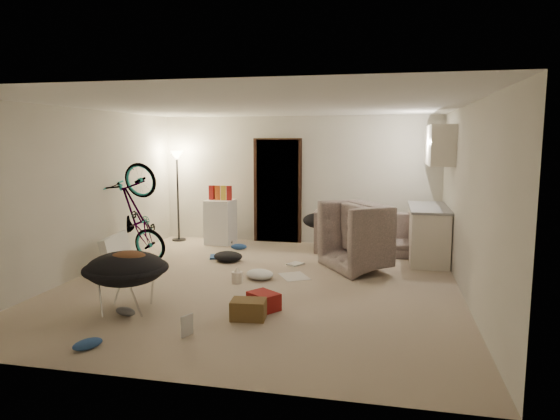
% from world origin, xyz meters
% --- Properties ---
extents(floor, '(5.50, 6.00, 0.02)m').
position_xyz_m(floor, '(0.00, 0.00, -0.01)').
color(floor, '#B9A58E').
rests_on(floor, ground).
extents(ceiling, '(5.50, 6.00, 0.02)m').
position_xyz_m(ceiling, '(0.00, 0.00, 2.51)').
color(ceiling, white).
rests_on(ceiling, wall_back).
extents(wall_back, '(5.50, 0.02, 2.50)m').
position_xyz_m(wall_back, '(0.00, 3.01, 1.25)').
color(wall_back, silver).
rests_on(wall_back, floor).
extents(wall_front, '(5.50, 0.02, 2.50)m').
position_xyz_m(wall_front, '(0.00, -3.01, 1.25)').
color(wall_front, silver).
rests_on(wall_front, floor).
extents(wall_left, '(0.02, 6.00, 2.50)m').
position_xyz_m(wall_left, '(-2.76, 0.00, 1.25)').
color(wall_left, silver).
rests_on(wall_left, floor).
extents(wall_right, '(0.02, 6.00, 2.50)m').
position_xyz_m(wall_right, '(2.76, 0.00, 1.25)').
color(wall_right, silver).
rests_on(wall_right, floor).
extents(doorway, '(0.85, 0.10, 2.04)m').
position_xyz_m(doorway, '(-0.40, 2.97, 1.02)').
color(doorway, black).
rests_on(doorway, floor).
extents(door_trim, '(0.97, 0.04, 2.10)m').
position_xyz_m(door_trim, '(-0.40, 2.94, 1.02)').
color(door_trim, black).
rests_on(door_trim, floor).
extents(floor_lamp, '(0.28, 0.28, 1.81)m').
position_xyz_m(floor_lamp, '(-2.40, 2.65, 1.31)').
color(floor_lamp, black).
rests_on(floor_lamp, floor).
extents(kitchen_counter, '(0.60, 1.50, 0.88)m').
position_xyz_m(kitchen_counter, '(2.43, 2.00, 0.44)').
color(kitchen_counter, white).
rests_on(kitchen_counter, floor).
extents(counter_top, '(0.64, 1.54, 0.04)m').
position_xyz_m(counter_top, '(2.43, 2.00, 0.90)').
color(counter_top, gray).
rests_on(counter_top, kitchen_counter).
extents(kitchen_uppers, '(0.38, 1.40, 0.65)m').
position_xyz_m(kitchen_uppers, '(2.56, 2.00, 1.95)').
color(kitchen_uppers, white).
rests_on(kitchen_uppers, wall_right).
extents(sofa, '(1.97, 0.82, 0.57)m').
position_xyz_m(sofa, '(1.43, 2.45, 0.28)').
color(sofa, '#353B34').
rests_on(sofa, floor).
extents(armchair, '(1.52, 1.57, 0.78)m').
position_xyz_m(armchair, '(1.59, 1.31, 0.39)').
color(armchair, '#353B34').
rests_on(armchair, floor).
extents(bicycle, '(1.78, 0.95, 0.98)m').
position_xyz_m(bicycle, '(-2.30, 0.79, 0.45)').
color(bicycle, black).
rests_on(bicycle, floor).
extents(book_asset, '(0.28, 0.25, 0.02)m').
position_xyz_m(book_asset, '(-0.30, -2.10, 0.01)').
color(book_asset, maroon).
rests_on(book_asset, floor).
extents(mini_fridge, '(0.54, 0.54, 0.87)m').
position_xyz_m(mini_fridge, '(-1.47, 2.55, 0.43)').
color(mini_fridge, white).
rests_on(mini_fridge, floor).
extents(snack_box_0, '(0.11, 0.08, 0.30)m').
position_xyz_m(snack_box_0, '(-1.64, 2.55, 1.00)').
color(snack_box_0, maroon).
rests_on(snack_box_0, mini_fridge).
extents(snack_box_1, '(0.11, 0.09, 0.30)m').
position_xyz_m(snack_box_1, '(-1.52, 2.55, 1.00)').
color(snack_box_1, '#CE5219').
rests_on(snack_box_1, mini_fridge).
extents(snack_box_2, '(0.11, 0.09, 0.30)m').
position_xyz_m(snack_box_2, '(-1.40, 2.55, 1.00)').
color(snack_box_2, gold).
rests_on(snack_box_2, mini_fridge).
extents(snack_box_3, '(0.11, 0.09, 0.30)m').
position_xyz_m(snack_box_3, '(-1.28, 2.55, 1.00)').
color(snack_box_3, maroon).
rests_on(snack_box_3, mini_fridge).
extents(saucer_chair, '(1.01, 1.01, 0.71)m').
position_xyz_m(saucer_chair, '(-1.28, -1.43, 0.42)').
color(saucer_chair, silver).
rests_on(saucer_chair, floor).
extents(hoodie, '(0.58, 0.53, 0.22)m').
position_xyz_m(hoodie, '(-1.23, -1.46, 0.63)').
color(hoodie, brown).
rests_on(hoodie, saucer_chair).
extents(sofa_drape, '(0.63, 0.55, 0.28)m').
position_xyz_m(sofa_drape, '(0.48, 2.45, 0.54)').
color(sofa_drape, black).
rests_on(sofa_drape, sofa).
extents(tv_box, '(0.37, 0.92, 0.60)m').
position_xyz_m(tv_box, '(-2.30, 0.11, 0.30)').
color(tv_box, silver).
rests_on(tv_box, floor).
extents(drink_case_a, '(0.42, 0.32, 0.22)m').
position_xyz_m(drink_case_a, '(0.22, -1.40, 0.11)').
color(drink_case_a, brown).
rests_on(drink_case_a, floor).
extents(drink_case_b, '(0.45, 0.43, 0.21)m').
position_xyz_m(drink_case_b, '(0.31, -1.05, 0.10)').
color(drink_case_b, maroon).
rests_on(drink_case_b, floor).
extents(juicer, '(0.16, 0.16, 0.23)m').
position_xyz_m(juicer, '(-0.34, -0.04, 0.09)').
color(juicer, silver).
rests_on(juicer, floor).
extents(newspaper, '(0.56, 0.60, 0.01)m').
position_xyz_m(newspaper, '(0.40, 0.47, 0.00)').
color(newspaper, silver).
rests_on(newspaper, floor).
extents(book_blue, '(0.31, 0.36, 0.03)m').
position_xyz_m(book_blue, '(-1.15, 1.38, 0.02)').
color(book_blue, '#295096').
rests_on(book_blue, floor).
extents(book_white, '(0.29, 0.32, 0.02)m').
position_xyz_m(book_white, '(0.29, 1.18, 0.01)').
color(book_white, silver).
rests_on(book_white, floor).
extents(shoe_0, '(0.32, 0.17, 0.11)m').
position_xyz_m(shoe_0, '(-0.95, 2.07, 0.06)').
color(shoe_0, '#295096').
rests_on(shoe_0, floor).
extents(shoe_1, '(0.25, 0.27, 0.10)m').
position_xyz_m(shoe_1, '(-1.29, 2.55, 0.05)').
color(shoe_1, slate).
rests_on(shoe_1, floor).
extents(shoe_2, '(0.27, 0.31, 0.11)m').
position_xyz_m(shoe_2, '(-1.09, -2.55, 0.05)').
color(shoe_2, '#295096').
rests_on(shoe_2, floor).
extents(shoe_3, '(0.30, 0.18, 0.10)m').
position_xyz_m(shoe_3, '(-1.21, -1.61, 0.05)').
color(shoe_3, slate).
rests_on(shoe_3, floor).
extents(clothes_lump_a, '(0.61, 0.56, 0.16)m').
position_xyz_m(clothes_lump_a, '(-0.87, 1.18, 0.08)').
color(clothes_lump_a, black).
rests_on(clothes_lump_a, floor).
extents(clothes_lump_c, '(0.57, 0.56, 0.14)m').
position_xyz_m(clothes_lump_c, '(-0.07, 0.24, 0.07)').
color(clothes_lump_c, silver).
rests_on(clothes_lump_c, floor).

